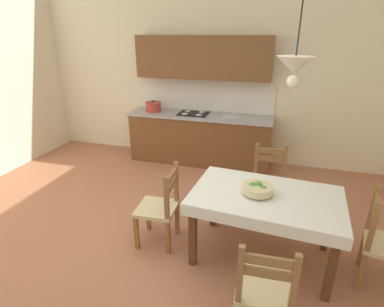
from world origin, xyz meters
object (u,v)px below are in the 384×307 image
Objects in this scene: dining_chair_window_side at (384,244)px; dining_chair_kitchen_side at (269,184)px; dining_chair_camera_side at (264,291)px; dining_chair_tv_side at (160,208)px; dining_table at (265,206)px; pendant_lamp at (295,66)px; fruit_bowl at (257,189)px; kitchen_cabinetry at (200,116)px.

dining_chair_window_side is 1.00× the size of dining_chair_kitchen_side.
dining_chair_tv_side is at bearing 144.19° from dining_chair_camera_side.
dining_chair_tv_side is at bearing -179.68° from dining_chair_window_side.
dining_table is 1.10m from dining_chair_window_side.
fruit_bowl is at bearing -157.88° from pendant_lamp.
dining_chair_tv_side is (0.18, -2.40, -0.41)m from kitchen_cabinetry.
kitchen_cabinetry is 3.39m from dining_chair_window_side.
pendant_lamp is (0.12, 0.08, 1.35)m from dining_table.
dining_chair_window_side is at bearing -45.06° from kitchen_cabinetry.
dining_chair_tv_side is at bearing -173.56° from pendant_lamp.
dining_table is 1.64× the size of dining_chair_camera_side.
dining_chair_kitchen_side is (-1.08, 0.90, 0.00)m from dining_chair_window_side.
dining_chair_kitchen_side is at bearing 83.28° from fruit_bowl.
dining_chair_camera_side and dining_chair_kitchen_side have the same top height.
dining_chair_window_side is (2.38, -2.38, -0.41)m from kitchen_cabinetry.
dining_chair_camera_side is 0.99m from fruit_bowl.
dining_table is 1.13m from dining_chair_tv_side.
pendant_lamp is at bearing -57.96° from kitchen_cabinetry.
dining_chair_window_side is at bearing 40.10° from dining_chair_camera_side.
dining_chair_window_side and dining_chair_kitchen_side have the same top height.
kitchen_cabinetry is 2.63m from fruit_bowl.
dining_chair_window_side reaches higher than dining_table.
dining_chair_kitchen_side is 3.10× the size of fruit_bowl.
pendant_lamp is (1.41, -2.26, 1.12)m from kitchen_cabinetry.
dining_chair_window_side is at bearing -1.97° from fruit_bowl.
kitchen_cabinetry is 2.73× the size of dining_chair_camera_side.
dining_chair_tv_side is at bearing -176.78° from dining_table.
dining_chair_camera_side reaches higher than fruit_bowl.
pendant_lamp is at bearing 172.52° from dining_chair_window_side.
dining_chair_camera_side is (0.06, -0.91, -0.19)m from dining_table.
dining_chair_window_side is 1.00× the size of dining_chair_camera_side.
kitchen_cabinetry reaches higher than fruit_bowl.
dining_chair_tv_side is 1.45m from dining_chair_camera_side.
pendant_lamp is (1.23, 0.14, 1.54)m from dining_chair_tv_side.
fruit_bowl is (1.20, -2.34, -0.04)m from kitchen_cabinetry.
kitchen_cabinetry is 3.15× the size of pendant_lamp.
dining_chair_tv_side is at bearing -140.76° from dining_chair_kitchen_side.
dining_chair_kitchen_side is (1.30, -1.48, -0.41)m from kitchen_cabinetry.
dining_chair_kitchen_side is 1.16× the size of pendant_lamp.
dining_chair_window_side and dining_chair_camera_side have the same top height.
dining_chair_kitchen_side is at bearing 39.24° from dining_chair_tv_side.
kitchen_cabinetry is at bearing 122.04° from pendant_lamp.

